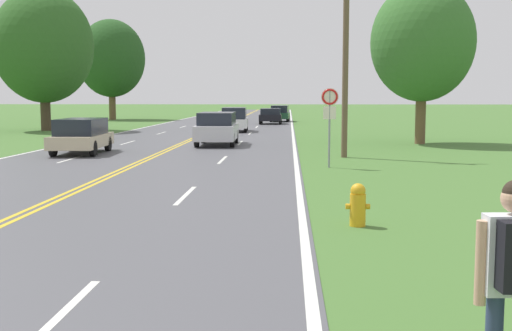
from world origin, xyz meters
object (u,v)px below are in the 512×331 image
at_px(traffic_sign, 330,108).
at_px(car_white_van_receding, 234,119).
at_px(car_champagne_hatchback_mid_near, 82,135).
at_px(car_silver_van_mid_far, 217,128).
at_px(tree_mid_treeline, 423,42).
at_px(car_dark_green_hatchback_horizon, 280,113).
at_px(fire_hydrant, 358,204).
at_px(tree_behind_sign, 111,59).
at_px(car_black_hatchback_distant, 271,115).
at_px(tree_left_verge, 43,46).

relative_size(traffic_sign, car_white_van_receding, 0.62).
distance_m(car_champagne_hatchback_mid_near, car_silver_van_mid_far, 7.36).
bearing_deg(tree_mid_treeline, car_white_van_receding, 133.89).
relative_size(traffic_sign, car_silver_van_mid_far, 0.60).
distance_m(car_white_van_receding, car_dark_green_hatchback_horizon, 18.39).
relative_size(fire_hydrant, traffic_sign, 0.30).
distance_m(tree_mid_treeline, car_white_van_receding, 15.99).
bearing_deg(car_white_van_receding, car_silver_van_mid_far, -1.41).
height_order(tree_behind_sign, tree_mid_treeline, tree_behind_sign).
bearing_deg(tree_behind_sign, car_champagne_hatchback_mid_near, -76.33).
xyz_separation_m(traffic_sign, tree_mid_treeline, (5.45, 11.55, 3.15)).
xyz_separation_m(tree_behind_sign, car_silver_van_mid_far, (15.15, -35.35, -5.55)).
xyz_separation_m(fire_hydrant, car_dark_green_hatchback_horizon, (-2.19, 50.93, 0.42)).
height_order(tree_behind_sign, car_white_van_receding, tree_behind_sign).
xyz_separation_m(car_silver_van_mid_far, car_white_van_receding, (-0.18, 12.65, 0.00)).
xyz_separation_m(traffic_sign, car_white_van_receding, (-5.21, 22.64, -1.19)).
relative_size(traffic_sign, tree_behind_sign, 0.26).
xyz_separation_m(traffic_sign, car_black_hatchback_distant, (-3.02, 35.13, -1.32)).
height_order(fire_hydrant, tree_behind_sign, tree_behind_sign).
distance_m(tree_behind_sign, tree_mid_treeline, 42.43).
bearing_deg(car_dark_green_hatchback_horizon, tree_left_verge, -40.89).
height_order(car_champagne_hatchback_mid_near, car_silver_van_mid_far, car_silver_van_mid_far).
relative_size(fire_hydrant, tree_mid_treeline, 0.10).
distance_m(car_silver_van_mid_far, car_dark_green_hatchback_horizon, 30.92).
height_order(tree_left_verge, car_black_hatchback_distant, tree_left_verge).
distance_m(fire_hydrant, tree_left_verge, 38.82).
xyz_separation_m(car_silver_van_mid_far, car_dark_green_hatchback_horizon, (2.76, 30.80, -0.05)).
height_order(fire_hydrant, car_champagne_hatchback_mid_near, car_champagne_hatchback_mid_near).
bearing_deg(tree_left_verge, car_black_hatchback_distant, 36.55).
bearing_deg(car_white_van_receding, car_black_hatchback_distant, 167.77).
distance_m(tree_mid_treeline, car_dark_green_hatchback_horizon, 30.56).
xyz_separation_m(car_champagne_hatchback_mid_near, car_black_hatchback_distant, (7.33, 30.22, -0.05)).
bearing_deg(car_dark_green_hatchback_horizon, car_white_van_receding, -6.42).
relative_size(car_champagne_hatchback_mid_near, car_dark_green_hatchback_horizon, 1.08).
bearing_deg(car_champagne_hatchback_mid_near, car_white_van_receding, -18.97).
xyz_separation_m(tree_left_verge, car_dark_green_hatchback_horizon, (16.70, 17.49, -5.21)).
xyz_separation_m(car_champagne_hatchback_mid_near, car_white_van_receding, (5.13, 17.74, 0.08)).
bearing_deg(car_white_van_receding, tree_left_verge, -95.01).
distance_m(tree_mid_treeline, car_silver_van_mid_far, 11.45).
distance_m(tree_behind_sign, car_black_hatchback_distant, 20.76).
relative_size(traffic_sign, car_dark_green_hatchback_horizon, 0.68).
distance_m(tree_behind_sign, car_white_van_receding, 27.75).
distance_m(car_silver_van_mid_far, car_black_hatchback_distant, 25.22).
xyz_separation_m(car_white_van_receding, car_black_hatchback_distant, (2.20, 12.49, -0.13)).
xyz_separation_m(tree_behind_sign, car_black_hatchback_distant, (17.16, -10.21, -5.68)).
height_order(car_silver_van_mid_far, car_dark_green_hatchback_horizon, car_silver_van_mid_far).
bearing_deg(fire_hydrant, car_dark_green_hatchback_horizon, 92.46).
bearing_deg(traffic_sign, car_white_van_receding, 102.97).
relative_size(fire_hydrant, car_white_van_receding, 0.19).
bearing_deg(traffic_sign, car_black_hatchback_distant, 94.91).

